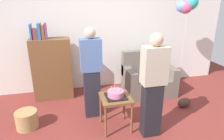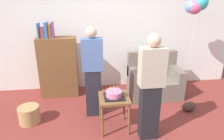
{
  "view_description": "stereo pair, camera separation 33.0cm",
  "coord_description": "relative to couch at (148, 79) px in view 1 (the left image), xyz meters",
  "views": [
    {
      "loc": [
        -0.9,
        -2.53,
        2.08
      ],
      "look_at": [
        -0.18,
        0.49,
        0.95
      ],
      "focal_mm": 32.14,
      "sensor_mm": 36.0,
      "label": 1
    },
    {
      "loc": [
        -0.58,
        -2.59,
        2.08
      ],
      "look_at": [
        -0.18,
        0.49,
        0.95
      ],
      "focal_mm": 32.14,
      "sensor_mm": 36.0,
      "label": 2
    }
  ],
  "objects": [
    {
      "name": "bookshelf",
      "position": [
        -2.08,
        0.29,
        0.34
      ],
      "size": [
        0.8,
        0.36,
        1.61
      ],
      "color": "brown",
      "rests_on": "ground_plane"
    },
    {
      "name": "person_holding_cake",
      "position": [
        -0.55,
        -1.39,
        0.49
      ],
      "size": [
        0.36,
        0.22,
        1.63
      ],
      "rotation": [
        0.0,
        0.0,
        2.84
      ],
      "color": "black",
      "rests_on": "ground_plane"
    },
    {
      "name": "person_blowing_candles",
      "position": [
        -1.36,
        -0.62,
        0.49
      ],
      "size": [
        0.36,
        0.22,
        1.63
      ],
      "rotation": [
        0.0,
        0.0,
        0.03
      ],
      "color": "#23232D",
      "rests_on": "ground_plane"
    },
    {
      "name": "birthday_cake",
      "position": [
        -1.05,
        -1.11,
        0.29
      ],
      "size": [
        0.32,
        0.32,
        0.17
      ],
      "color": "black",
      "rests_on": "side_table"
    },
    {
      "name": "couch",
      "position": [
        0.0,
        0.0,
        0.0
      ],
      "size": [
        1.1,
        0.7,
        0.96
      ],
      "color": "#6B6056",
      "rests_on": "ground_plane"
    },
    {
      "name": "wicker_basket",
      "position": [
        -2.49,
        -0.76,
        -0.19
      ],
      "size": [
        0.36,
        0.36,
        0.3
      ],
      "primitive_type": "cylinder",
      "color": "#A88451",
      "rests_on": "ground_plane"
    },
    {
      "name": "balloon_bunch",
      "position": [
        0.76,
        0.0,
        1.6
      ],
      "size": [
        0.44,
        0.33,
        2.14
      ],
      "color": "silver",
      "rests_on": "ground_plane"
    },
    {
      "name": "side_table",
      "position": [
        -1.05,
        -1.11,
        0.15
      ],
      "size": [
        0.48,
        0.48,
        0.58
      ],
      "color": "brown",
      "rests_on": "ground_plane"
    },
    {
      "name": "handbag",
      "position": [
        0.46,
        -0.78,
        -0.24
      ],
      "size": [
        0.28,
        0.14,
        0.2
      ],
      "primitive_type": "ellipsoid",
      "color": "#473328",
      "rests_on": "ground_plane"
    },
    {
      "name": "ground_plane",
      "position": [
        -0.87,
        -1.35,
        -0.34
      ],
      "size": [
        8.0,
        8.0,
        0.0
      ],
      "primitive_type": "plane",
      "color": "maroon"
    },
    {
      "name": "wall_back",
      "position": [
        -0.87,
        0.7,
        1.01
      ],
      "size": [
        6.0,
        0.1,
        2.7
      ],
      "primitive_type": "cube",
      "color": "silver",
      "rests_on": "ground_plane"
    }
  ]
}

